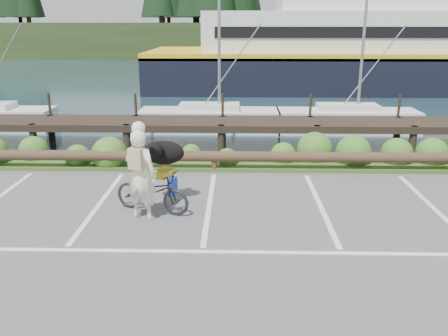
{
  "coord_description": "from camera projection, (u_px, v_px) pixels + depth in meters",
  "views": [
    {
      "loc": [
        0.61,
        -8.4,
        4.12
      ],
      "look_at": [
        0.36,
        1.37,
        1.1
      ],
      "focal_mm": 38.0,
      "sensor_mm": 36.0,
      "label": 1
    }
  ],
  "objects": [
    {
      "name": "bicycle",
      "position": [
        152.0,
        192.0,
        10.64
      ],
      "size": [
        1.92,
        1.22,
        0.95
      ],
      "primitive_type": "imported",
      "rotation": [
        0.0,
        0.0,
        1.22
      ],
      "color": "black",
      "rests_on": "ground"
    },
    {
      "name": "cyclist",
      "position": [
        141.0,
        175.0,
        10.11
      ],
      "size": [
        0.85,
        0.7,
        2.0
      ],
      "primitive_type": "imported",
      "rotation": [
        0.0,
        0.0,
        2.79
      ],
      "color": "white",
      "rests_on": "ground"
    },
    {
      "name": "ground",
      "position": [
        204.0,
        242.0,
        9.26
      ],
      "size": [
        72.0,
        72.0,
        0.0
      ],
      "primitive_type": "plane",
      "color": "#4C4C4E"
    },
    {
      "name": "log_rail",
      "position": [
        214.0,
        171.0,
        13.65
      ],
      "size": [
        32.0,
        0.3,
        0.6
      ],
      "primitive_type": null,
      "color": "#443021",
      "rests_on": "ground"
    },
    {
      "name": "harbor_backdrop",
      "position": [
        235.0,
        46.0,
        84.2
      ],
      "size": [
        170.0,
        160.0,
        30.0
      ],
      "color": "#162C36",
      "rests_on": "ground"
    },
    {
      "name": "vegetation_strip",
      "position": [
        215.0,
        163.0,
        14.3
      ],
      "size": [
        34.0,
        1.6,
        0.1
      ],
      "primitive_type": "cube",
      "color": "#3D5B21",
      "rests_on": "ground"
    },
    {
      "name": "dog",
      "position": [
        163.0,
        153.0,
        10.93
      ],
      "size": [
        0.78,
        1.07,
        0.56
      ],
      "primitive_type": "ellipsoid",
      "rotation": [
        0.0,
        0.0,
        1.22
      ],
      "color": "black",
      "rests_on": "bicycle"
    }
  ]
}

